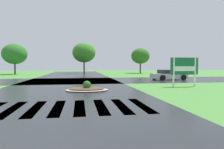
# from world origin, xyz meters

# --- Properties ---
(asphalt_roadway) EXTENTS (10.05, 80.00, 0.01)m
(asphalt_roadway) POSITION_xyz_m (0.00, 10.00, 0.00)
(asphalt_roadway) COLOR #232628
(asphalt_roadway) RESTS_ON ground
(asphalt_cross_road) EXTENTS (90.00, 9.05, 0.01)m
(asphalt_cross_road) POSITION_xyz_m (0.00, 19.42, 0.00)
(asphalt_cross_road) COLOR #232628
(asphalt_cross_road) RESTS_ON ground
(crosswalk_stripes) EXTENTS (7.65, 3.38, 0.01)m
(crosswalk_stripes) POSITION_xyz_m (0.00, 4.88, 0.00)
(crosswalk_stripes) COLOR white
(crosswalk_stripes) RESTS_ON ground
(estate_billboard) EXTENTS (2.42, 0.18, 2.42)m
(estate_billboard) POSITION_xyz_m (9.35, 11.78, 1.56)
(estate_billboard) COLOR white
(estate_billboard) RESTS_ON ground
(median_island) EXTENTS (2.94, 2.18, 0.68)m
(median_island) POSITION_xyz_m (1.40, 10.39, 0.13)
(median_island) COLOR #9E9B93
(median_island) RESTS_ON ground
(car_silver_hatch) EXTENTS (4.18, 2.58, 1.19)m
(car_silver_hatch) POSITION_xyz_m (11.28, 19.11, 0.56)
(car_silver_hatch) COLOR #B7B7BF
(car_silver_hatch) RESTS_ON ground
(background_treeline) EXTENTS (39.67, 6.51, 6.20)m
(background_treeline) POSITION_xyz_m (-3.35, 37.46, 3.90)
(background_treeline) COLOR #4C3823
(background_treeline) RESTS_ON ground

